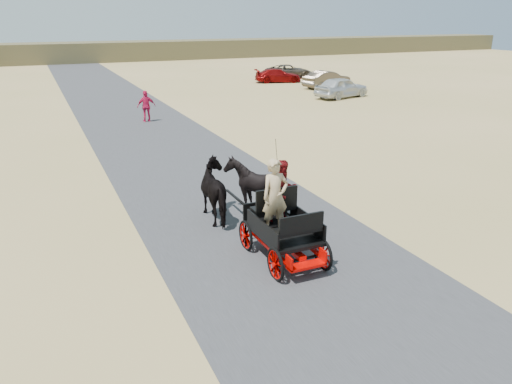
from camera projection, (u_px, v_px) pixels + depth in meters
name	position (u px, v px, depth m)	size (l,w,h in m)	color
ground	(339.00, 307.00, 10.19)	(140.00, 140.00, 0.00)	tan
road	(339.00, 306.00, 10.18)	(6.00, 140.00, 0.01)	#38383A
ridge_far	(70.00, 52.00, 63.14)	(140.00, 6.00, 2.40)	brown
carriage	(283.00, 245.00, 12.11)	(1.30, 2.40, 0.72)	black
horse_left	(219.00, 191.00, 14.32)	(0.91, 2.01, 1.70)	black
horse_right	(254.00, 186.00, 14.74)	(1.37, 1.54, 1.70)	black
driver_man	(275.00, 196.00, 11.66)	(0.66, 0.43, 1.80)	tan
passenger_woman	(283.00, 191.00, 12.36)	(0.77, 0.60, 1.58)	#660C0F
pedestrian	(146.00, 106.00, 27.67)	(1.01, 0.42, 1.73)	#CB1748
car_a	(341.00, 87.00, 35.88)	(1.75, 4.34, 1.48)	silver
car_b	(327.00, 79.00, 40.74)	(1.46, 4.18, 1.38)	brown
car_c	(278.00, 76.00, 44.19)	(1.66, 4.08, 1.18)	maroon
car_d	(289.00, 71.00, 47.28)	(2.06, 4.47, 1.24)	brown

